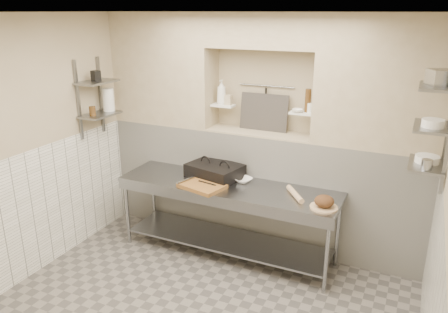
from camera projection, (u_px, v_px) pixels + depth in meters
The scene contains 43 objects.
ceiling at pixel (185, 5), 3.31m from camera, with size 4.00×3.90×0.10m, color silver.
wall_left at pixel (20, 152), 4.59m from camera, with size 0.10×3.90×2.80m, color tan.
wall_back at pixel (267, 129), 5.49m from camera, with size 4.00×0.10×2.80m, color tan.
backwall_lower at pixel (259, 187), 5.50m from camera, with size 4.00×0.40×1.40m, color white.
alcove_sill at pixel (261, 133), 5.27m from camera, with size 1.30×0.40×0.02m, color tan.
backwall_pillar_left at pixel (165, 69), 5.58m from camera, with size 1.35×0.40×1.40m, color tan.
backwall_pillar_right at pixel (382, 83), 4.53m from camera, with size 1.35×0.40×1.40m, color tan.
backwall_header at pixel (263, 30), 4.90m from camera, with size 1.30×0.40×0.40m, color tan.
wainscot_left at pixel (33, 213), 4.79m from camera, with size 0.02×3.90×1.40m, color white.
alcove_shelf_left at pixel (223, 105), 5.38m from camera, with size 0.28×0.16×0.03m, color white.
alcove_shelf_right at pixel (302, 113), 4.98m from camera, with size 0.28×0.16×0.03m, color white.
utensil_rail at pixel (267, 86), 5.25m from camera, with size 0.02×0.02×0.70m, color gray.
hanging_steel at pixel (266, 100), 5.29m from camera, with size 0.02×0.02×0.30m, color black.
splash_panel at pixel (264, 112), 5.29m from camera, with size 0.60×0.02×0.45m, color #383330.
shelf_rail_left_a at pixel (101, 95), 5.51m from camera, with size 0.03×0.03×0.95m, color slate.
shelf_rail_left_b at pixel (78, 100), 5.17m from camera, with size 0.03×0.03×0.95m, color slate.
wall_shelf_left_lower at pixel (100, 115), 5.35m from camera, with size 0.30×0.50×0.03m, color slate.
wall_shelf_left_upper at pixel (97, 82), 5.22m from camera, with size 0.30×0.50×0.03m, color slate.
wall_shelf_right_lower at pixel (426, 165), 3.91m from camera, with size 0.30×0.50×0.03m, color slate.
wall_shelf_right_mid at pixel (432, 127), 3.80m from camera, with size 0.30×0.50×0.03m, color slate.
wall_shelf_right_upper at pixel (439, 87), 3.69m from camera, with size 0.30×0.50×0.03m, color slate.
prep_table at pixel (227, 206), 5.11m from camera, with size 2.60×0.70×0.90m.
panini_press at pixel (215, 171), 5.23m from camera, with size 0.70×0.57×0.17m.
cutting_board at pixel (202, 186), 4.95m from camera, with size 0.49×0.34×0.04m, color brown.
knife_blade at pixel (207, 183), 4.96m from camera, with size 0.25×0.03×0.01m, color gray.
tongs at pixel (186, 180), 5.03m from camera, with size 0.02×0.02×0.27m, color gray.
mixing_bowl at pixel (243, 180), 5.12m from camera, with size 0.21×0.21×0.05m, color white.
rolling_pin at pixel (295, 194), 4.71m from camera, with size 0.06×0.06×0.40m, color tan.
bread_board at pixel (324, 207), 4.44m from camera, with size 0.29×0.29×0.02m, color tan.
bread_loaf at pixel (324, 201), 4.42m from camera, with size 0.20×0.20×0.12m, color #4C2D19.
bottle_soap at pixel (221, 92), 5.34m from camera, with size 0.11×0.12×0.30m, color white.
jar_alcove at pixel (229, 100), 5.35m from camera, with size 0.08×0.08×0.12m, color tan.
bowl_alcove at pixel (297, 111), 4.95m from camera, with size 0.12×0.12×0.04m, color white.
condiment_a at pixel (308, 103), 4.94m from camera, with size 0.06×0.06×0.21m, color #452B12.
condiment_b at pixel (308, 101), 4.93m from camera, with size 0.07×0.07×0.26m, color #452B12.
condiment_c at pixel (310, 108), 4.93m from camera, with size 0.06×0.06×0.11m, color white.
jug_left at pixel (108, 100), 5.45m from camera, with size 0.14×0.14×0.28m, color white.
jar_left at pixel (92, 111), 5.22m from camera, with size 0.08×0.08×0.11m, color #452B12.
box_left_upper at pixel (96, 76), 5.19m from camera, with size 0.09×0.09×0.12m, color black.
bowl_right at pixel (427, 159), 3.92m from camera, with size 0.21×0.21×0.06m, color white.
canister_right at pixel (427, 165), 3.74m from camera, with size 0.09×0.09×0.09m, color gray.
bowl_right_mid at pixel (433, 123), 3.73m from camera, with size 0.19×0.19×0.07m, color white.
basket_right at pixel (440, 78), 3.64m from camera, with size 0.17×0.21×0.14m, color gray.
Camera 1 is at (1.75, -3.05, 2.81)m, focal length 35.00 mm.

